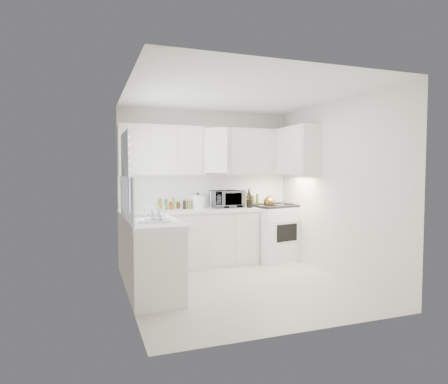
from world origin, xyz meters
name	(u,v)px	position (x,y,z in m)	size (l,w,h in m)	color
floor	(241,286)	(0.00, 0.00, 0.00)	(3.20, 3.20, 0.00)	beige
ceiling	(242,93)	(0.00, 0.00, 2.60)	(3.20, 3.20, 0.00)	white
wall_back	(207,186)	(0.00, 1.60, 1.30)	(3.00, 3.00, 0.00)	silver
wall_front	(305,199)	(0.00, -1.60, 1.30)	(3.00, 3.00, 0.00)	silver
wall_left	(127,193)	(-1.50, 0.00, 1.30)	(3.20, 3.20, 0.00)	silver
wall_right	(335,189)	(1.50, 0.00, 1.30)	(3.20, 3.20, 0.00)	silver
window_blinds	(126,173)	(-1.48, 0.35, 1.55)	(0.06, 0.96, 1.06)	white
lower_cabinets_back	(189,239)	(-0.39, 1.30, 0.45)	(2.22, 0.60, 0.90)	silver
lower_cabinets_left	(150,257)	(-1.20, 0.20, 0.45)	(0.60, 1.60, 0.90)	silver
countertop_back	(189,210)	(-0.39, 1.29, 0.93)	(2.24, 0.64, 0.05)	white
countertop_left	(151,221)	(-1.19, 0.20, 0.93)	(0.64, 1.62, 0.05)	white
backsplash_back	(207,191)	(0.00, 1.59, 1.23)	(2.98, 0.02, 0.55)	white
backsplash_left	(127,198)	(-1.49, 0.20, 1.23)	(0.02, 1.60, 0.55)	white
upper_cabinets_back	(209,175)	(0.00, 1.44, 1.50)	(3.00, 0.33, 0.80)	silver
upper_cabinets_right	(297,175)	(1.33, 0.82, 1.50)	(0.33, 0.90, 0.80)	silver
sink	(147,207)	(-1.19, 0.55, 1.07)	(0.42, 0.38, 0.30)	gray
stove	(274,224)	(1.14, 1.27, 0.63)	(0.82, 0.67, 1.26)	white
tea_kettle	(269,201)	(0.96, 1.11, 1.05)	(0.24, 0.20, 0.22)	olive
frying_pan	(279,204)	(1.32, 1.43, 0.96)	(0.24, 0.41, 0.04)	black
microwave	(227,197)	(0.28, 1.34, 1.13)	(0.52, 0.29, 0.35)	gray
rice_cooker	(198,200)	(-0.23, 1.36, 1.08)	(0.26, 0.26, 0.26)	white
paper_towel	(213,199)	(0.06, 1.42, 1.08)	(0.12, 0.12, 0.27)	white
utensil_crock	(249,198)	(0.61, 1.14, 1.12)	(0.11, 0.11, 0.33)	black
dish_rack	(154,213)	(-1.19, -0.12, 1.05)	(0.38, 0.28, 0.21)	white
spice_left_0	(160,205)	(-0.85, 1.42, 1.02)	(0.06, 0.06, 0.13)	olive
spice_left_1	(166,205)	(-0.78, 1.33, 1.02)	(0.06, 0.06, 0.13)	#437A28
spice_left_2	(169,205)	(-0.70, 1.42, 1.02)	(0.06, 0.06, 0.13)	#B44718
spice_left_3	(175,205)	(-0.62, 1.33, 1.02)	(0.06, 0.06, 0.13)	gold
spice_left_4	(178,205)	(-0.55, 1.42, 1.02)	(0.06, 0.06, 0.13)	#523917
spice_left_5	(184,205)	(-0.47, 1.33, 1.02)	(0.06, 0.06, 0.13)	black
spice_left_6	(187,204)	(-0.40, 1.42, 1.02)	(0.06, 0.06, 0.13)	olive
spice_left_7	(193,205)	(-0.32, 1.33, 1.02)	(0.06, 0.06, 0.13)	#437A28
sauce_right_0	(241,201)	(0.58, 1.46, 1.05)	(0.06, 0.06, 0.19)	#B44718
sauce_right_1	(245,201)	(0.64, 1.40, 1.05)	(0.06, 0.06, 0.19)	gold
sauce_right_2	(246,201)	(0.69, 1.46, 1.05)	(0.06, 0.06, 0.19)	#523917
sauce_right_3	(251,201)	(0.74, 1.40, 1.05)	(0.06, 0.06, 0.19)	black
sauce_right_4	(252,200)	(0.80, 1.46, 1.05)	(0.06, 0.06, 0.19)	olive
sauce_right_5	(256,201)	(0.85, 1.40, 1.05)	(0.06, 0.06, 0.19)	#437A28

